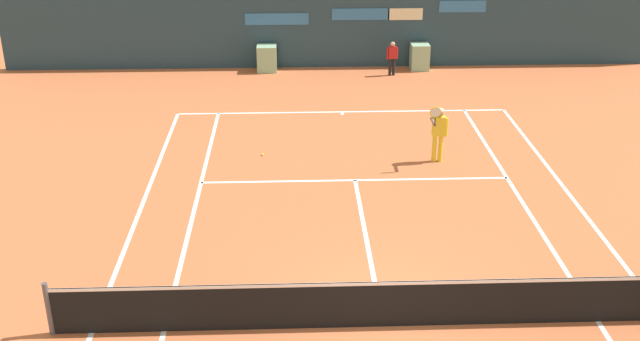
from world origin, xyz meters
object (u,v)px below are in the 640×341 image
player_on_baseline (438,130)px  tennis_ball_mid_court (263,155)px  ball_kid_right_post (392,56)px  tennis_ball_near_service_line (434,150)px

player_on_baseline → tennis_ball_mid_court: bearing=-6.8°
ball_kid_right_post → tennis_ball_mid_court: (-4.57, -7.55, -0.70)m
ball_kid_right_post → tennis_ball_near_service_line: size_ratio=18.74×
player_on_baseline → tennis_ball_mid_court: 4.92m
player_on_baseline → ball_kid_right_post: (-0.23, 8.15, -0.19)m
player_on_baseline → tennis_ball_near_service_line: 1.16m
player_on_baseline → tennis_ball_near_service_line: player_on_baseline is taller
player_on_baseline → tennis_ball_mid_court: size_ratio=25.99×
tennis_ball_near_service_line → ball_kid_right_post: bearing=92.3°
player_on_baseline → tennis_ball_near_service_line: size_ratio=25.99×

